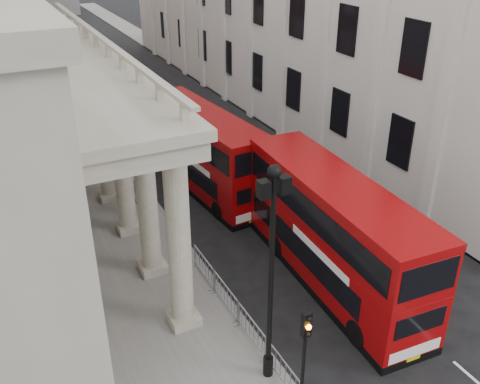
{
  "coord_description": "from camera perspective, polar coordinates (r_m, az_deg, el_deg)",
  "views": [
    {
      "loc": [
        -7.82,
        -8.23,
        14.89
      ],
      "look_at": [
        2.37,
        12.23,
        3.05
      ],
      "focal_mm": 40.0,
      "sensor_mm": 36.0,
      "label": 1
    }
  ],
  "objects": [
    {
      "name": "sidewalk_west",
      "position": [
        41.29,
        -18.03,
        4.94
      ],
      "size": [
        6.0,
        140.0,
        0.12
      ],
      "primitive_type": "cube",
      "color": "slate",
      "rests_on": "ground"
    },
    {
      "name": "lamp_post_south",
      "position": [
        17.36,
        3.37,
        -7.76
      ],
      "size": [
        1.05,
        0.44,
        8.32
      ],
      "color": "black",
      "rests_on": "sidewalk_west"
    },
    {
      "name": "lamp_post_mid",
      "position": [
        30.8,
        -11.58,
        7.92
      ],
      "size": [
        1.05,
        0.44,
        8.32
      ],
      "color": "black",
      "rests_on": "sidewalk_west"
    },
    {
      "name": "pedestrian_b",
      "position": [
        30.06,
        -16.87,
        -1.49
      ],
      "size": [
        1.05,
        1.0,
        1.7
      ],
      "primitive_type": "imported",
      "rotation": [
        0.0,
        0.0,
        3.75
      ],
      "color": "black",
      "rests_on": "sidewalk_west"
    },
    {
      "name": "bus_near",
      "position": [
        23.82,
        9.96,
        -4.07
      ],
      "size": [
        3.43,
        11.77,
        5.02
      ],
      "rotation": [
        0.0,
        0.0,
        -0.05
      ],
      "color": "#8B0608",
      "rests_on": "ground"
    },
    {
      "name": "bus_far",
      "position": [
        32.04,
        -3.88,
        4.57
      ],
      "size": [
        3.64,
        11.29,
        4.79
      ],
      "rotation": [
        0.0,
        0.0,
        0.09
      ],
      "color": "#8C0608",
      "rests_on": "ground"
    },
    {
      "name": "sidewalk_east",
      "position": [
        46.22,
        2.56,
        8.64
      ],
      "size": [
        3.0,
        140.0,
        0.12
      ],
      "primitive_type": "cube",
      "color": "slate",
      "rests_on": "ground"
    },
    {
      "name": "lamp_post_north",
      "position": [
        45.91,
        -17.29,
        13.64
      ],
      "size": [
        1.05,
        0.44,
        8.32
      ],
      "color": "black",
      "rests_on": "sidewalk_west"
    },
    {
      "name": "pedestrian_a",
      "position": [
        29.32,
        -16.65,
        -2.15
      ],
      "size": [
        0.75,
        0.6,
        1.77
      ],
      "primitive_type": "imported",
      "rotation": [
        0.0,
        0.0,
        0.32
      ],
      "color": "black",
      "rests_on": "sidewalk_west"
    },
    {
      "name": "pedestrian_c",
      "position": [
        29.92,
        -11.8,
        -0.88
      ],
      "size": [
        0.92,
        0.65,
        1.78
      ],
      "primitive_type": "imported",
      "rotation": [
        0.0,
        0.0,
        6.38
      ],
      "color": "black",
      "rests_on": "sidewalk_west"
    },
    {
      "name": "traffic_light",
      "position": [
        17.22,
        6.94,
        -16.03
      ],
      "size": [
        0.28,
        0.33,
        4.3
      ],
      "color": "black",
      "rests_on": "sidewalk_west"
    },
    {
      "name": "kerb",
      "position": [
        41.73,
        -14.06,
        5.74
      ],
      "size": [
        0.2,
        140.0,
        0.14
      ],
      "primitive_type": "cube",
      "color": "slate",
      "rests_on": "ground"
    }
  ]
}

